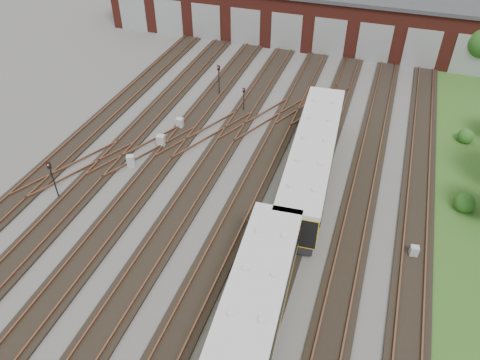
% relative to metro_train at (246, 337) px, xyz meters
% --- Properties ---
extents(ground, '(120.00, 120.00, 0.00)m').
position_rel_metro_train_xyz_m(ground, '(-6.00, 5.21, -2.07)').
color(ground, '#474442').
rests_on(ground, ground).
extents(track_network, '(30.40, 70.00, 0.33)m').
position_rel_metro_train_xyz_m(track_network, '(-6.17, 5.80, -1.96)').
color(track_network, black).
rests_on(track_network, ground).
extents(maintenance_shed, '(51.00, 12.50, 6.35)m').
position_rel_metro_train_xyz_m(maintenance_shed, '(-6.01, 45.19, 1.14)').
color(maintenance_shed, '#511B14').
rests_on(maintenance_shed, ground).
extents(metro_train, '(4.07, 48.58, 3.39)m').
position_rel_metro_train_xyz_m(metro_train, '(0.00, 0.00, 0.00)').
color(metro_train, black).
rests_on(metro_train, ground).
extents(signal_mast_0, '(0.29, 0.28, 3.32)m').
position_rel_metro_train_xyz_m(signal_mast_0, '(-17.14, 7.81, 0.04)').
color(signal_mast_0, black).
rests_on(signal_mast_0, ground).
extents(signal_mast_1, '(0.23, 0.22, 2.47)m').
position_rel_metro_train_xyz_m(signal_mast_1, '(-8.18, 24.19, -0.47)').
color(signal_mast_1, black).
rests_on(signal_mast_1, ground).
extents(signal_mast_2, '(0.27, 0.25, 3.20)m').
position_rel_metro_train_xyz_m(signal_mast_2, '(-11.51, 26.44, -0.02)').
color(signal_mast_2, black).
rests_on(signal_mast_2, ground).
extents(signal_mast_3, '(0.32, 0.30, 3.51)m').
position_rel_metro_train_xyz_m(signal_mast_3, '(0.77, 21.07, 0.18)').
color(signal_mast_3, black).
rests_on(signal_mast_3, ground).
extents(relay_cabinet_0, '(0.77, 0.72, 1.02)m').
position_rel_metro_train_xyz_m(relay_cabinet_0, '(-14.01, 13.06, -1.56)').
color(relay_cabinet_0, '#989A9D').
rests_on(relay_cabinet_0, ground).
extents(relay_cabinet_1, '(0.65, 0.56, 1.01)m').
position_rel_metro_train_xyz_m(relay_cabinet_1, '(-12.66, 19.54, -1.57)').
color(relay_cabinet_1, '#989A9D').
rests_on(relay_cabinet_1, ground).
extents(relay_cabinet_2, '(0.78, 0.69, 1.11)m').
position_rel_metro_train_xyz_m(relay_cabinet_2, '(-12.96, 16.36, -1.51)').
color(relay_cabinet_2, '#989A9D').
rests_on(relay_cabinet_2, ground).
extents(relay_cabinet_3, '(0.67, 0.58, 1.03)m').
position_rel_metro_train_xyz_m(relay_cabinet_3, '(-0.60, 19.98, -1.55)').
color(relay_cabinet_3, '#989A9D').
rests_on(relay_cabinet_3, ground).
extents(relay_cabinet_4, '(0.58, 0.51, 0.87)m').
position_rel_metro_train_xyz_m(relay_cabinet_4, '(7.94, 10.34, -1.63)').
color(relay_cabinet_4, '#989A9D').
rests_on(relay_cabinet_4, ground).
extents(bush_0, '(1.51, 1.51, 1.51)m').
position_rel_metro_train_xyz_m(bush_0, '(11.12, 16.26, -1.31)').
color(bush_0, '#1D4614').
rests_on(bush_0, ground).
extents(bush_1, '(1.38, 1.38, 1.38)m').
position_rel_metro_train_xyz_m(bush_1, '(11.51, 25.56, -1.38)').
color(bush_1, '#1D4614').
rests_on(bush_1, ground).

